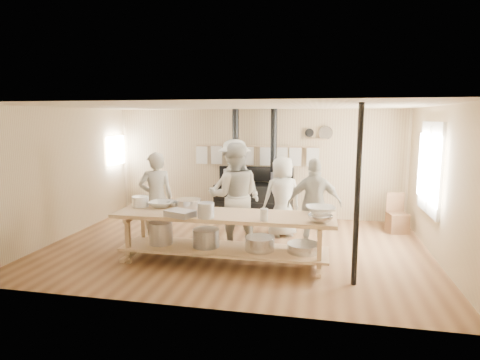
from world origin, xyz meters
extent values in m
plane|color=brown|center=(0.00, 0.00, 0.00)|extent=(7.00, 7.00, 0.00)
plane|color=tan|center=(0.00, 2.50, 1.30)|extent=(7.00, 0.00, 7.00)
plane|color=tan|center=(0.00, -2.50, 1.30)|extent=(7.00, 0.00, 7.00)
plane|color=tan|center=(-3.50, 0.00, 1.30)|extent=(0.00, 5.00, 5.00)
plane|color=tan|center=(3.50, 0.00, 1.30)|extent=(0.00, 5.00, 5.00)
plane|color=beige|center=(0.00, 0.00, 2.60)|extent=(7.00, 7.00, 0.00)
cube|color=beige|center=(3.47, 0.60, 1.50)|extent=(0.06, 1.35, 1.65)
plane|color=white|center=(3.43, 0.60, 1.50)|extent=(0.00, 1.50, 1.50)
cube|color=beige|center=(3.42, 0.60, 1.50)|extent=(0.02, 0.03, 1.50)
plane|color=white|center=(-3.45, 2.00, 1.60)|extent=(0.00, 0.90, 0.90)
cube|color=black|center=(0.00, 2.10, 0.42)|extent=(1.80, 0.70, 0.85)
cube|color=black|center=(0.00, 2.10, 0.05)|extent=(1.90, 0.75, 0.10)
cube|color=black|center=(0.00, 2.40, 1.05)|extent=(1.80, 0.12, 0.35)
cylinder|color=black|center=(-0.45, 2.15, 1.73)|extent=(0.15, 0.15, 1.75)
cylinder|color=black|center=(0.45, 2.15, 1.73)|extent=(0.15, 0.15, 1.75)
cylinder|color=#B2B2B7|center=(-0.55, 2.10, 1.02)|extent=(0.36, 0.36, 0.34)
cylinder|color=gray|center=(0.55, 2.05, 1.00)|extent=(0.30, 0.30, 0.30)
cylinder|color=tan|center=(0.00, 2.40, 1.72)|extent=(3.00, 0.04, 0.04)
cube|color=silver|center=(-1.35, 2.40, 1.50)|extent=(0.28, 0.01, 0.46)
cube|color=silver|center=(-0.96, 2.40, 1.50)|extent=(0.28, 0.01, 0.46)
cube|color=silver|center=(-0.58, 2.40, 1.50)|extent=(0.28, 0.01, 0.46)
cube|color=silver|center=(-0.19, 2.40, 1.50)|extent=(0.28, 0.01, 0.46)
cube|color=silver|center=(0.19, 2.40, 1.50)|extent=(0.28, 0.01, 0.46)
cube|color=silver|center=(0.58, 2.40, 1.50)|extent=(0.28, 0.01, 0.46)
cube|color=silver|center=(0.96, 2.40, 1.50)|extent=(0.28, 0.01, 0.46)
cube|color=silver|center=(1.35, 2.40, 1.50)|extent=(0.28, 0.01, 0.46)
cube|color=tan|center=(1.40, 2.42, 1.90)|extent=(0.50, 0.14, 0.03)
cylinder|color=black|center=(1.25, 2.44, 2.05)|extent=(0.20, 0.04, 0.20)
cylinder|color=silver|center=(1.62, 2.44, 2.05)|extent=(0.32, 0.03, 0.32)
cube|color=tan|center=(0.00, -0.90, 0.82)|extent=(3.60, 0.90, 0.06)
cube|color=tan|center=(0.00, -0.90, 0.25)|extent=(3.40, 0.80, 0.04)
cube|color=tan|center=(0.00, -0.90, 0.20)|extent=(3.30, 0.06, 0.06)
cube|color=tan|center=(-1.55, -1.20, 0.42)|extent=(0.07, 0.07, 0.85)
cube|color=tan|center=(-1.55, -0.60, 0.42)|extent=(0.07, 0.07, 0.85)
cube|color=tan|center=(1.55, -1.20, 0.42)|extent=(0.07, 0.07, 0.85)
cube|color=tan|center=(1.55, -0.60, 0.42)|extent=(0.07, 0.07, 0.85)
cylinder|color=#B2B2B7|center=(-1.10, -0.90, 0.46)|extent=(0.40, 0.40, 0.38)
cylinder|color=gray|center=(-0.30, -0.90, 0.42)|extent=(0.44, 0.44, 0.30)
cylinder|color=silver|center=(0.60, -0.90, 0.38)|extent=(0.48, 0.48, 0.22)
cylinder|color=silver|center=(1.30, -0.90, 0.34)|extent=(0.52, 0.52, 0.14)
cylinder|color=black|center=(2.05, -1.35, 1.30)|extent=(0.08, 0.08, 2.60)
imported|color=beige|center=(-1.52, -0.09, 0.88)|extent=(0.77, 0.68, 1.76)
imported|color=beige|center=(0.00, -0.07, 0.98)|extent=(1.10, 0.94, 1.96)
imported|color=beige|center=(0.79, 0.87, 0.82)|extent=(0.95, 0.83, 1.63)
imported|color=beige|center=(1.44, 0.16, 0.84)|extent=(1.03, 0.55, 1.68)
imported|color=beige|center=(-0.34, 1.56, 0.96)|extent=(1.42, 1.12, 1.93)
cube|color=#523321|center=(3.15, 1.62, 0.21)|extent=(0.45, 0.45, 0.41)
cube|color=#523321|center=(3.12, 1.79, 0.59)|extent=(0.38, 0.11, 0.46)
imported|color=white|center=(-1.17, -0.65, 0.90)|extent=(0.43, 0.43, 0.10)
imported|color=silver|center=(-0.97, -0.57, 0.89)|extent=(0.35, 0.35, 0.08)
imported|color=white|center=(1.55, -0.57, 0.91)|extent=(0.56, 0.56, 0.12)
imported|color=silver|center=(1.55, -1.16, 0.91)|extent=(0.38, 0.38, 0.11)
cube|color=#B2B2B7|center=(-0.62, -1.23, 0.90)|extent=(0.52, 0.44, 0.10)
cylinder|color=silver|center=(-0.71, -0.57, 0.92)|extent=(0.48, 0.48, 0.14)
cylinder|color=gray|center=(-0.20, -1.23, 0.97)|extent=(0.34, 0.34, 0.24)
cylinder|color=white|center=(-1.55, -0.70, 0.94)|extent=(0.36, 0.36, 0.18)
cylinder|color=white|center=(0.72, -1.23, 0.94)|extent=(0.13, 0.13, 0.19)
camera|label=1|loc=(1.53, -7.08, 2.38)|focal=30.00mm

